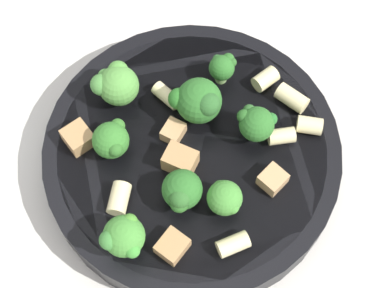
# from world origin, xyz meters

# --- Properties ---
(ground_plane) EXTENTS (2.00, 2.00, 0.00)m
(ground_plane) POSITION_xyz_m (0.00, 0.00, 0.00)
(ground_plane) COLOR beige
(pasta_bowl) EXTENTS (0.26, 0.26, 0.03)m
(pasta_bowl) POSITION_xyz_m (0.00, 0.00, 0.02)
(pasta_bowl) COLOR black
(pasta_bowl) RESTS_ON ground_plane
(broccoli_floret_0) EXTENTS (0.03, 0.03, 0.04)m
(broccoli_floret_0) POSITION_xyz_m (0.02, -0.05, 0.06)
(broccoli_floret_0) COLOR #9EC175
(broccoli_floret_0) RESTS_ON pasta_bowl
(broccoli_floret_1) EXTENTS (0.04, 0.05, 0.05)m
(broccoli_floret_1) POSITION_xyz_m (0.03, 0.00, 0.06)
(broccoli_floret_1) COLOR #9EC175
(broccoli_floret_1) RESTS_ON pasta_bowl
(broccoli_floret_2) EXTENTS (0.03, 0.03, 0.03)m
(broccoli_floret_2) POSITION_xyz_m (-0.05, -0.04, 0.05)
(broccoli_floret_2) COLOR #9EC175
(broccoli_floret_2) RESTS_ON pasta_bowl
(broccoli_floret_3) EXTENTS (0.03, 0.03, 0.04)m
(broccoli_floret_3) POSITION_xyz_m (-0.09, 0.04, 0.06)
(broccoli_floret_3) COLOR #93B766
(broccoli_floret_3) RESTS_ON pasta_bowl
(broccoli_floret_4) EXTENTS (0.02, 0.02, 0.03)m
(broccoli_floret_4) POSITION_xyz_m (0.07, -0.01, 0.05)
(broccoli_floret_4) COLOR #84AD60
(broccoli_floret_4) RESTS_ON pasta_bowl
(broccoli_floret_5) EXTENTS (0.04, 0.03, 0.04)m
(broccoli_floret_5) POSITION_xyz_m (-0.05, 0.00, 0.05)
(broccoli_floret_5) COLOR #84AD60
(broccoli_floret_5) RESTS_ON pasta_bowl
(broccoli_floret_6) EXTENTS (0.03, 0.03, 0.04)m
(broccoli_floret_6) POSITION_xyz_m (-0.01, 0.07, 0.06)
(broccoli_floret_6) COLOR #84AD60
(broccoli_floret_6) RESTS_ON pasta_bowl
(broccoli_floret_7) EXTENTS (0.04, 0.04, 0.04)m
(broccoli_floret_7) POSITION_xyz_m (0.04, 0.07, 0.06)
(broccoli_floret_7) COLOR #84AD60
(broccoli_floret_7) RESTS_ON pasta_bowl
(rigatoni_0) EXTENTS (0.03, 0.02, 0.02)m
(rigatoni_0) POSITION_xyz_m (-0.06, 0.05, 0.04)
(rigatoni_0) COLOR beige
(rigatoni_0) RESTS_ON pasta_bowl
(rigatoni_1) EXTENTS (0.02, 0.03, 0.01)m
(rigatoni_1) POSITION_xyz_m (0.02, -0.07, 0.04)
(rigatoni_1) COLOR beige
(rigatoni_1) RESTS_ON pasta_bowl
(rigatoni_2) EXTENTS (0.03, 0.03, 0.01)m
(rigatoni_2) POSITION_xyz_m (-0.08, -0.05, 0.04)
(rigatoni_2) COLOR beige
(rigatoni_2) RESTS_ON pasta_bowl
(rigatoni_3) EXTENTS (0.03, 0.03, 0.02)m
(rigatoni_3) POSITION_xyz_m (0.06, -0.08, 0.04)
(rigatoni_3) COLOR beige
(rigatoni_3) RESTS_ON pasta_bowl
(rigatoni_4) EXTENTS (0.03, 0.03, 0.01)m
(rigatoni_4) POSITION_xyz_m (0.04, 0.03, 0.04)
(rigatoni_4) COLOR beige
(rigatoni_4) RESTS_ON pasta_bowl
(rigatoni_5) EXTENTS (0.03, 0.03, 0.02)m
(rigatoni_5) POSITION_xyz_m (0.08, -0.05, 0.04)
(rigatoni_5) COLOR beige
(rigatoni_5) RESTS_ON pasta_bowl
(rigatoni_6) EXTENTS (0.02, 0.02, 0.02)m
(rigatoni_6) POSITION_xyz_m (0.04, -0.10, 0.04)
(rigatoni_6) COLOR beige
(rigatoni_6) RESTS_ON pasta_bowl
(chicken_chunk_0) EXTENTS (0.03, 0.03, 0.01)m
(chicken_chunk_0) POSITION_xyz_m (-0.09, 0.00, 0.04)
(chicken_chunk_0) COLOR tan
(chicken_chunk_0) RESTS_ON pasta_bowl
(chicken_chunk_1) EXTENTS (0.03, 0.03, 0.02)m
(chicken_chunk_1) POSITION_xyz_m (-0.02, 0.01, 0.04)
(chicken_chunk_1) COLOR tan
(chicken_chunk_1) RESTS_ON pasta_bowl
(chicken_chunk_2) EXTENTS (0.02, 0.02, 0.01)m
(chicken_chunk_2) POSITION_xyz_m (0.01, 0.02, 0.04)
(chicken_chunk_2) COLOR tan
(chicken_chunk_2) RESTS_ON pasta_bowl
(chicken_chunk_3) EXTENTS (0.03, 0.03, 0.01)m
(chicken_chunk_3) POSITION_xyz_m (-0.02, -0.07, 0.04)
(chicken_chunk_3) COLOR tan
(chicken_chunk_3) RESTS_ON pasta_bowl
(chicken_chunk_4) EXTENTS (0.03, 0.03, 0.02)m
(chicken_chunk_4) POSITION_xyz_m (-0.01, 0.10, 0.04)
(chicken_chunk_4) COLOR tan
(chicken_chunk_4) RESTS_ON pasta_bowl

